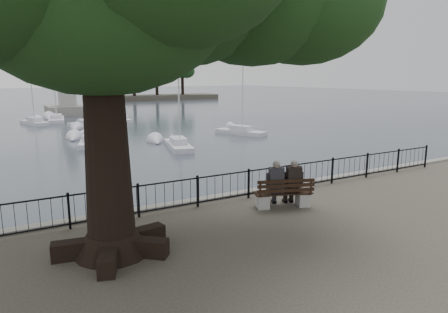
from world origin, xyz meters
TOP-DOWN VIEW (x-y plane):
  - harbor at (0.00, 3.00)m, footprint 260.00×260.00m
  - railing at (0.00, 2.50)m, footprint 22.06×0.06m
  - bench at (1.45, 1.08)m, footprint 1.99×1.19m
  - person_left at (1.22, 1.28)m, footprint 0.65×0.87m
  - person_right at (1.79, 1.07)m, footprint 0.65×0.87m
  - lion_monument at (2.00, 49.94)m, footprint 5.56×5.56m
  - sailboat_b at (-0.40, 23.10)m, footprint 2.73×5.36m
  - sailboat_c at (5.00, 18.24)m, footprint 2.49×5.23m
  - sailboat_d at (12.90, 22.17)m, footprint 3.24×5.14m
  - sailboat_f at (1.03, 29.96)m, footprint 2.92×5.04m
  - sailboat_g at (6.28, 38.55)m, footprint 1.46×4.91m
  - sailboat_h at (-3.06, 40.07)m, footprint 2.76×5.12m
  - sailboat_i at (-0.53, 41.99)m, footprint 2.44×6.19m
  - sailboat_j at (1.47, 34.04)m, footprint 3.32×5.55m
  - far_shore at (25.54, 79.46)m, footprint 30.00×8.60m

SIDE VIEW (x-z plane):
  - sailboat_g at x=6.28m, z-range -4.91..3.46m
  - sailboat_d at x=12.90m, z-range -5.07..3.63m
  - sailboat_c at x=5.00m, z-range -5.49..4.09m
  - sailboat_b at x=-0.40m, z-range -5.90..4.53m
  - sailboat_f at x=1.03m, z-range -5.85..4.50m
  - sailboat_i at x=-0.53m, z-range -7.08..5.79m
  - sailboat_j at x=1.47m, z-range -6.78..5.50m
  - sailboat_h at x=-3.06m, z-range -6.59..5.31m
  - harbor at x=0.00m, z-range -1.10..0.10m
  - bench at x=1.45m, z-range -0.15..0.86m
  - railing at x=0.00m, z-range 0.06..1.06m
  - person_left at x=1.22m, z-range -0.06..1.53m
  - person_right at x=1.79m, z-range -0.06..1.53m
  - lion_monument at x=2.00m, z-range -3.10..5.21m
  - far_shore at x=25.54m, z-range -1.59..7.59m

